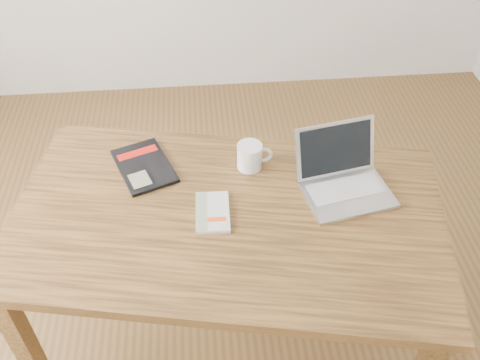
{
  "coord_description": "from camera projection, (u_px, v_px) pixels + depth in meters",
  "views": [
    {
      "loc": [
        -0.0,
        -1.22,
        2.1
      ],
      "look_at": [
        0.12,
        0.1,
        0.85
      ],
      "focal_mm": 40.0,
      "sensor_mm": 36.0,
      "label": 1
    }
  ],
  "objects": [
    {
      "name": "black_guidebook",
      "position": [
        144.0,
        166.0,
        2.01
      ],
      "size": [
        0.27,
        0.32,
        0.01
      ],
      "rotation": [
        0.0,
        0.0,
        0.37
      ],
      "color": "black",
      "rests_on": "desk"
    },
    {
      "name": "room",
      "position": [
        171.0,
        70.0,
        1.39
      ],
      "size": [
        4.04,
        4.04,
        2.7
      ],
      "color": "#52381C",
      "rests_on": "ground"
    },
    {
      "name": "desk",
      "position": [
        228.0,
        231.0,
        1.9
      ],
      "size": [
        1.63,
        1.13,
        0.75
      ],
      "rotation": [
        0.0,
        0.0,
        -0.2
      ],
      "color": "#4E3417",
      "rests_on": "ground"
    },
    {
      "name": "laptop",
      "position": [
        343.0,
        178.0,
        1.91
      ],
      "size": [
        0.35,
        0.34,
        0.2
      ],
      "rotation": [
        0.0,
        0.0,
        0.2
      ],
      "color": "silver",
      "rests_on": "desk"
    },
    {
      "name": "white_guidebook",
      "position": [
        212.0,
        212.0,
        1.84
      ],
      "size": [
        0.12,
        0.19,
        0.02
      ],
      "rotation": [
        0.0,
        0.0,
        -0.03
      ],
      "color": "beige",
      "rests_on": "desk"
    },
    {
      "name": "coffee_mug",
      "position": [
        250.0,
        156.0,
        1.99
      ],
      "size": [
        0.14,
        0.09,
        0.1
      ],
      "rotation": [
        0.0,
        0.0,
        0.04
      ],
      "color": "white",
      "rests_on": "desk"
    }
  ]
}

